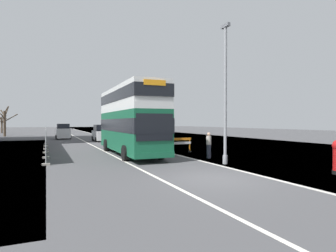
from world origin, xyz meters
The scene contains 10 objects.
ground centered at (0.57, 0.17, -0.05)m, with size 140.00×280.00×0.10m.
double_decker_bus centered at (-0.80, 10.51, 2.70)m, with size 2.85×11.29×5.07m.
lamppost_foreground centered at (2.98, 3.46, 3.86)m, with size 0.29×0.70×8.18m.
roadworks_barrier centered at (3.35, 10.33, 0.76)m, with size 1.98×0.50×1.17m.
construction_site_fence centered at (-6.68, 15.52, 0.97)m, with size 0.44×17.20×2.02m.
car_oncoming_near centered at (-0.10, 26.34, 0.99)m, with size 2.02×4.55×2.13m.
car_receding_mid centered at (-4.39, 33.55, 1.05)m, with size 2.02×4.21×2.22m.
bare_tree_far_verge_near centered at (-13.12, 44.94, 2.66)m, with size 3.41×2.16×5.25m.
bare_tree_far_verge_far centered at (-15.77, 61.96, 2.24)m, with size 2.65×2.89×4.05m.
pedestrian_at_kerb centered at (3.50, 6.11, 0.88)m, with size 0.34×0.34×1.75m.
Camera 1 is at (-6.65, -10.40, 2.46)m, focal length 30.24 mm.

